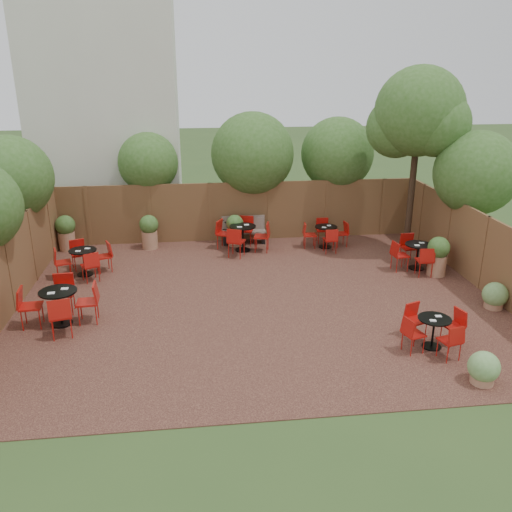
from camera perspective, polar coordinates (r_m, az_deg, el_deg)
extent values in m
plane|color=#354F23|center=(13.76, 0.21, -4.62)|extent=(80.00, 80.00, 0.00)
cube|color=#351A15|center=(13.76, 0.21, -4.59)|extent=(12.00, 10.00, 0.02)
cube|color=#51381E|center=(18.12, -1.73, 4.77)|extent=(12.00, 0.08, 2.00)
cube|color=#51381E|center=(14.02, -24.93, -1.67)|extent=(0.08, 10.00, 2.00)
cube|color=#51381E|center=(15.28, 23.15, 0.27)|extent=(0.08, 10.00, 2.00)
cube|color=beige|center=(20.72, -15.52, 14.40)|extent=(5.00, 4.00, 8.00)
sphere|color=#31571C|center=(16.52, -24.77, 7.58)|extent=(2.36, 2.36, 2.36)
sphere|color=#31571C|center=(18.46, -11.43, 9.75)|extent=(2.00, 2.00, 2.00)
sphere|color=#31571C|center=(18.38, -0.38, 10.85)|extent=(2.80, 2.80, 2.80)
sphere|color=#31571C|center=(19.15, 8.67, 10.74)|extent=(2.53, 2.53, 2.53)
sphere|color=#31571C|center=(16.84, 22.45, 8.18)|extent=(2.44, 2.44, 2.44)
cylinder|color=black|center=(17.40, 16.36, 7.79)|extent=(0.26, 0.26, 4.59)
sphere|color=#31571C|center=(17.12, 17.04, 14.55)|extent=(2.66, 2.66, 2.66)
sphere|color=#31571C|center=(17.34, 14.79, 13.13)|extent=(1.86, 1.86, 1.86)
sphere|color=#31571C|center=(16.95, 18.74, 13.24)|extent=(1.94, 1.94, 1.94)
cube|color=brown|center=(17.86, -1.32, 2.66)|extent=(1.47, 0.46, 0.05)
cube|color=brown|center=(17.97, -1.39, 3.65)|extent=(1.46, 0.13, 0.44)
cube|color=black|center=(17.87, -3.43, 1.90)|extent=(0.07, 0.44, 0.39)
cube|color=black|center=(17.99, 0.78, 2.06)|extent=(0.07, 0.44, 0.39)
cube|color=brown|center=(17.87, -1.27, 2.58)|extent=(1.39, 0.52, 0.05)
cube|color=brown|center=(17.97, -1.33, 3.49)|extent=(1.36, 0.22, 0.41)
cube|color=black|center=(17.88, -3.23, 1.87)|extent=(0.09, 0.41, 0.36)
cube|color=black|center=(17.99, 0.69, 2.01)|extent=(0.09, 0.41, 0.36)
cylinder|color=black|center=(13.24, -19.98, -6.76)|extent=(0.49, 0.49, 0.03)
cylinder|color=black|center=(13.07, -20.19, -5.20)|extent=(0.06, 0.06, 0.78)
cylinder|color=black|center=(12.92, -20.39, -3.57)|extent=(0.85, 0.85, 0.03)
cube|color=white|center=(12.96, -19.75, -3.30)|extent=(0.17, 0.13, 0.02)
cube|color=white|center=(12.82, -21.02, -3.72)|extent=(0.17, 0.13, 0.02)
cylinder|color=black|center=(12.09, 18.20, -9.15)|extent=(0.40, 0.40, 0.03)
cylinder|color=black|center=(11.95, 18.36, -7.79)|extent=(0.05, 0.05, 0.64)
cylinder|color=black|center=(11.81, 18.53, -6.37)|extent=(0.69, 0.69, 0.03)
cube|color=white|center=(11.90, 18.88, -6.09)|extent=(0.15, 0.13, 0.01)
cube|color=white|center=(11.67, 18.36, -6.55)|extent=(0.15, 0.13, 0.01)
cylinder|color=black|center=(16.03, -17.75, -1.86)|extent=(0.44, 0.44, 0.03)
cylinder|color=black|center=(15.90, -17.88, -0.66)|extent=(0.05, 0.05, 0.71)
cylinder|color=black|center=(15.79, -18.02, 0.58)|extent=(0.77, 0.77, 0.03)
cube|color=white|center=(15.83, -17.55, 0.77)|extent=(0.17, 0.14, 0.02)
cube|color=white|center=(15.69, -18.47, 0.50)|extent=(0.17, 0.14, 0.02)
cylinder|color=black|center=(17.71, 7.39, 0.98)|extent=(0.42, 0.42, 0.03)
cylinder|color=black|center=(17.60, 7.43, 2.03)|extent=(0.05, 0.05, 0.67)
cylinder|color=black|center=(17.50, 7.48, 3.10)|extent=(0.73, 0.73, 0.03)
cube|color=white|center=(17.60, 7.79, 3.25)|extent=(0.14, 0.10, 0.01)
cube|color=white|center=(17.37, 7.27, 3.05)|extent=(0.14, 0.10, 0.01)
cylinder|color=black|center=(16.42, 16.72, -1.23)|extent=(0.45, 0.45, 0.03)
cylinder|color=black|center=(16.30, 16.84, -0.05)|extent=(0.05, 0.05, 0.71)
cylinder|color=black|center=(16.19, 16.97, 1.18)|extent=(0.77, 0.77, 0.03)
cube|color=white|center=(16.30, 17.26, 1.36)|extent=(0.15, 0.11, 0.02)
cube|color=white|center=(16.03, 16.81, 1.10)|extent=(0.15, 0.11, 0.02)
cylinder|color=black|center=(17.26, -1.41, 0.65)|extent=(0.49, 0.49, 0.03)
cylinder|color=black|center=(17.14, -1.42, 1.90)|extent=(0.06, 0.06, 0.78)
cylinder|color=black|center=(17.02, -1.43, 3.18)|extent=(0.84, 0.84, 0.03)
cube|color=white|center=(17.11, -1.02, 3.36)|extent=(0.19, 0.16, 0.02)
cube|color=white|center=(16.87, -1.76, 3.12)|extent=(0.19, 0.16, 0.02)
cylinder|color=#9D6B4E|center=(17.73, -11.25, 1.72)|extent=(0.51, 0.51, 0.58)
sphere|color=#31571C|center=(17.58, -11.36, 3.33)|extent=(0.61, 0.61, 0.61)
cylinder|color=#9D6B4E|center=(17.71, -2.26, 2.00)|extent=(0.47, 0.47, 0.54)
sphere|color=#31571C|center=(17.57, -2.28, 3.50)|extent=(0.57, 0.57, 0.57)
cylinder|color=#9D6B4E|center=(18.28, -19.50, 1.52)|extent=(0.52, 0.52, 0.60)
sphere|color=#31571C|center=(18.13, -19.69, 3.13)|extent=(0.63, 0.63, 0.63)
cylinder|color=#9D6B4E|center=(16.00, 18.71, -0.94)|extent=(0.51, 0.51, 0.59)
sphere|color=#31571C|center=(15.83, 18.92, 0.85)|extent=(0.62, 0.62, 0.62)
cylinder|color=#9D6B4E|center=(11.15, 22.97, -11.91)|extent=(0.43, 0.43, 0.20)
sphere|color=#64904A|center=(11.03, 23.14, -10.81)|extent=(0.59, 0.59, 0.59)
cylinder|color=#9D6B4E|center=(14.45, 24.01, -4.69)|extent=(0.45, 0.45, 0.20)
sphere|color=#64904A|center=(14.35, 24.15, -3.77)|extent=(0.61, 0.61, 0.61)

